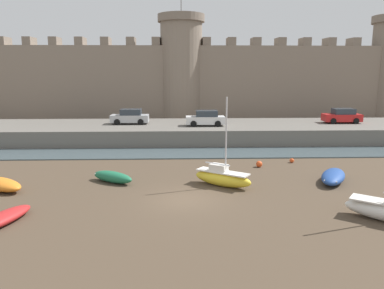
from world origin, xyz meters
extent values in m
plane|color=#4C3D2D|center=(0.00, 0.00, 0.00)|extent=(160.00, 160.00, 0.00)
cube|color=#47565B|center=(0.00, 12.45, 0.05)|extent=(80.00, 4.50, 0.10)
cube|color=#666059|center=(0.00, 19.70, 0.86)|extent=(71.19, 10.00, 1.72)
cube|color=gray|center=(0.00, 31.69, 5.40)|extent=(59.19, 2.80, 10.80)
cylinder|color=gray|center=(0.00, 31.69, 6.95)|extent=(5.66, 5.66, 13.90)
cylinder|color=#796B5D|center=(0.00, 31.69, 14.40)|extent=(6.33, 6.33, 1.00)
cylinder|color=#4C4742|center=(0.00, 31.69, 16.40)|extent=(0.10, 0.10, 3.00)
cube|color=gray|center=(-23.82, 31.69, 11.35)|extent=(1.10, 2.52, 1.10)
cube|color=gray|center=(-20.42, 31.69, 11.35)|extent=(1.10, 2.52, 1.10)
cube|color=gray|center=(-17.02, 31.69, 11.35)|extent=(1.10, 2.52, 1.10)
cube|color=gray|center=(-13.61, 31.69, 11.35)|extent=(1.10, 2.52, 1.10)
cube|color=gray|center=(-10.21, 31.69, 11.35)|extent=(1.10, 2.52, 1.10)
cube|color=gray|center=(-6.81, 31.69, 11.35)|extent=(1.10, 2.52, 1.10)
cube|color=gray|center=(-3.40, 31.69, 11.35)|extent=(1.10, 2.52, 1.10)
cube|color=gray|center=(3.40, 31.69, 11.35)|extent=(1.10, 2.52, 1.10)
cube|color=gray|center=(6.81, 31.69, 11.35)|extent=(1.10, 2.52, 1.10)
cube|color=gray|center=(10.21, 31.69, 11.35)|extent=(1.10, 2.52, 1.10)
cube|color=gray|center=(13.61, 31.69, 11.35)|extent=(1.10, 2.52, 1.10)
cube|color=gray|center=(17.02, 31.69, 11.35)|extent=(1.10, 2.52, 1.10)
cube|color=gray|center=(20.42, 31.69, 11.35)|extent=(1.10, 2.52, 1.10)
cube|color=gray|center=(23.82, 31.69, 11.35)|extent=(1.10, 2.52, 1.10)
ellipsoid|color=yellow|center=(2.50, 2.56, 0.49)|extent=(3.95, 3.17, 0.99)
cube|color=silver|center=(2.50, 2.56, 0.95)|extent=(3.46, 2.77, 0.08)
cube|color=silver|center=(2.25, 2.73, 1.21)|extent=(1.33, 1.22, 0.44)
cylinder|color=silver|center=(2.67, 2.45, 3.43)|extent=(0.10, 0.10, 4.87)
cylinder|color=silver|center=(2.17, 2.79, 1.44)|extent=(1.55, 1.09, 0.08)
ellipsoid|color=#1E6B47|center=(-4.87, 3.61, 0.38)|extent=(3.27, 2.56, 0.76)
ellipsoid|color=#339266|center=(-4.87, 3.61, 0.44)|extent=(2.66, 2.07, 0.42)
cube|color=beige|center=(-4.66, 3.48, 0.48)|extent=(0.61, 0.81, 0.06)
cube|color=beige|center=(-5.94, 4.29, 0.46)|extent=(0.52, 0.60, 0.08)
ellipsoid|color=#234793|center=(10.13, 3.18, 0.40)|extent=(3.13, 4.07, 0.80)
ellipsoid|color=blue|center=(10.13, 3.18, 0.46)|extent=(2.52, 3.31, 0.44)
cube|color=beige|center=(10.27, 3.43, 0.50)|extent=(1.19, 0.77, 0.06)
cube|color=beige|center=(9.41, 1.87, 0.48)|extent=(0.84, 0.63, 0.08)
ellipsoid|color=orange|center=(-11.73, 2.17, 0.38)|extent=(3.98, 3.27, 0.77)
ellipsoid|color=gold|center=(-11.73, 2.17, 0.44)|extent=(3.23, 2.64, 0.42)
cube|color=beige|center=(-11.49, 2.01, 0.48)|extent=(0.83, 1.14, 0.06)
ellipsoid|color=red|center=(-9.11, -3.32, 0.29)|extent=(2.36, 3.94, 0.57)
ellipsoid|color=#F23939|center=(-9.11, -3.32, 0.35)|extent=(1.89, 3.22, 0.31)
cube|color=beige|center=(-9.01, -3.05, 0.39)|extent=(1.01, 0.52, 0.06)
sphere|color=#E04C1E|center=(5.95, 7.37, 0.25)|extent=(0.49, 0.49, 0.49)
sphere|color=#E04C1E|center=(8.95, 8.72, 0.18)|extent=(0.37, 0.37, 0.37)
cube|color=red|center=(17.85, 20.02, 2.32)|extent=(4.11, 1.72, 0.80)
cube|color=#2D3842|center=(18.00, 20.02, 3.02)|extent=(2.26, 1.51, 0.64)
cylinder|color=black|center=(16.57, 19.18, 2.04)|extent=(0.64, 0.18, 0.64)
cylinder|color=black|center=(16.58, 20.88, 2.04)|extent=(0.64, 0.18, 0.64)
cylinder|color=black|center=(19.12, 19.17, 2.04)|extent=(0.64, 0.18, 0.64)
cylinder|color=black|center=(19.13, 20.87, 2.04)|extent=(0.64, 0.18, 0.64)
cube|color=silver|center=(2.42, 18.37, 2.32)|extent=(4.11, 1.72, 0.80)
cube|color=#2D3842|center=(2.57, 18.37, 3.02)|extent=(2.26, 1.51, 0.64)
cylinder|color=black|center=(1.14, 17.53, 2.04)|extent=(0.64, 0.18, 0.64)
cylinder|color=black|center=(1.15, 19.23, 2.04)|extent=(0.64, 0.18, 0.64)
cylinder|color=black|center=(3.69, 17.52, 2.04)|extent=(0.64, 0.18, 0.64)
cylinder|color=black|center=(3.70, 19.22, 2.04)|extent=(0.64, 0.18, 0.64)
cube|color=#B2B5B7|center=(-5.78, 20.03, 2.32)|extent=(4.11, 1.72, 0.80)
cube|color=#2D3842|center=(-5.63, 20.03, 3.02)|extent=(2.26, 1.51, 0.64)
cylinder|color=black|center=(-7.05, 19.19, 2.04)|extent=(0.64, 0.18, 0.64)
cylinder|color=black|center=(-7.04, 20.89, 2.04)|extent=(0.64, 0.18, 0.64)
cylinder|color=black|center=(-4.51, 19.18, 2.04)|extent=(0.64, 0.18, 0.64)
cylinder|color=black|center=(-4.50, 20.88, 2.04)|extent=(0.64, 0.18, 0.64)
camera|label=1|loc=(-0.30, -21.01, 7.45)|focal=35.00mm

